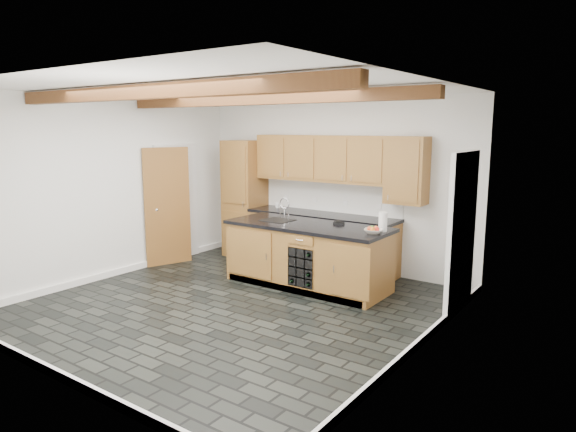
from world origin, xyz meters
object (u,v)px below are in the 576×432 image
object	(u,v)px
island	(307,255)
fruit_bowl	(373,231)
kitchen_scale	(339,223)
paper_towel	(383,222)

from	to	relation	value
island	fruit_bowl	xyz separation A→B (m)	(1.07, -0.03, 0.50)
kitchen_scale	fruit_bowl	world-z (taller)	fruit_bowl
fruit_bowl	paper_towel	world-z (taller)	paper_towel
paper_towel	island	bearing A→B (deg)	-171.41
kitchen_scale	fruit_bowl	size ratio (longest dim) A/B	0.70
island	kitchen_scale	size ratio (longest dim) A/B	14.26
kitchen_scale	island	bearing A→B (deg)	-158.44
island	kitchen_scale	distance (m)	0.67
island	fruit_bowl	size ratio (longest dim) A/B	10.00
island	kitchen_scale	world-z (taller)	kitchen_scale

